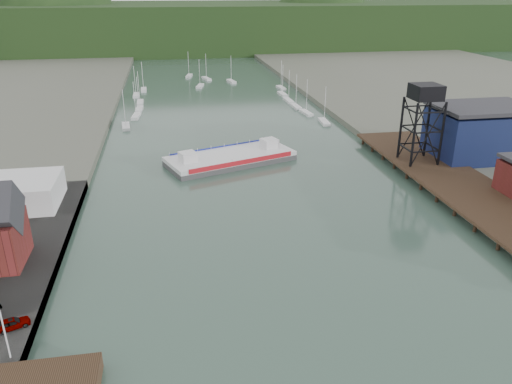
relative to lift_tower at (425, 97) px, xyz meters
name	(u,v)px	position (x,y,z in m)	size (l,w,h in m)	color
east_pier	(459,184)	(2.00, -13.00, -13.75)	(14.00, 70.00, 2.45)	black
white_shed	(4,193)	(-79.00, -8.00, -11.80)	(18.00, 12.00, 4.50)	silver
lift_tower	(425,97)	(0.00, 0.00, 0.00)	(6.50, 6.50, 16.00)	black
blue_shed	(481,132)	(15.00, 2.00, -8.59)	(20.50, 14.50, 11.30)	#0C1636
marina_sailboats	(214,97)	(-34.92, 80.46, -15.30)	(57.71, 92.65, 0.90)	silver
distant_hills	(182,29)	(-38.98, 243.35, -5.27)	(500.00, 120.00, 80.00)	black
chain_ferry	(231,158)	(-37.94, 11.91, -14.51)	(29.74, 19.66, 3.98)	#434446
car_west_a	(12,323)	(-69.00, -43.10, -13.42)	(1.48, 3.68, 1.25)	#999999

